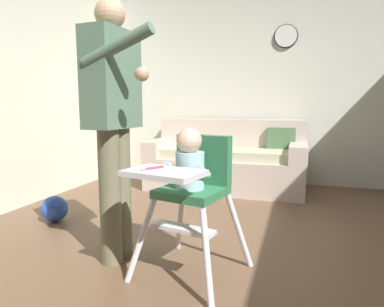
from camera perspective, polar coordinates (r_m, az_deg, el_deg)
The scene contains 7 objects.
ground at distance 2.34m, azimuth 7.71°, elevation -19.72°, with size 6.32×6.87×0.10m, color brown.
wall_far at distance 4.73m, azimuth 13.57°, elevation 11.49°, with size 5.52×0.06×2.69m, color silver.
couch at distance 4.33m, azimuth 5.89°, elevation -1.43°, with size 1.92×0.86×0.86m.
high_chair at distance 2.04m, azimuth -0.11°, elevation -3.87°, with size 0.72×0.81×0.91m.
adult_standing at distance 2.27m, azimuth -12.88°, elevation 5.89°, with size 0.51×0.53×1.69m.
toy_ball at distance 3.34m, azimuth -21.97°, elevation -8.55°, with size 0.23×0.23×0.23m, color #284CB7.
wall_clock at distance 4.75m, azimuth 15.42°, elevation 18.37°, with size 0.30×0.04×0.30m.
Camera 1 is at (0.33, -2.05, 1.03)m, focal length 31.94 mm.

